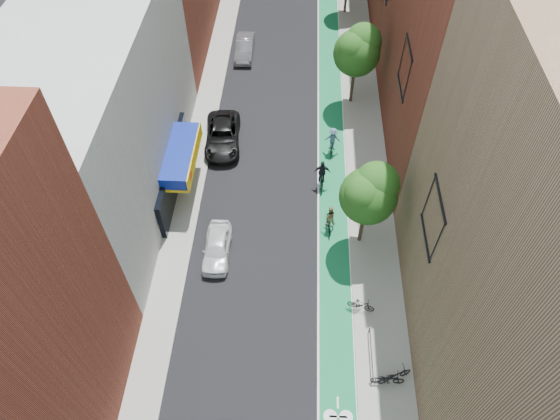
# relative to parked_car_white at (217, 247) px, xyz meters

# --- Properties ---
(ground) EXTENTS (160.00, 160.00, 0.00)m
(ground) POSITION_rel_parked_car_white_xyz_m (3.31, -8.58, -0.68)
(ground) COLOR black
(ground) RESTS_ON ground
(bike_lane) EXTENTS (2.00, 68.00, 0.01)m
(bike_lane) POSITION_rel_parked_car_white_xyz_m (7.31, 17.42, -0.67)
(bike_lane) COLOR #136B49
(bike_lane) RESTS_ON ground
(sidewalk_left) EXTENTS (2.00, 68.00, 0.15)m
(sidewalk_left) POSITION_rel_parked_car_white_xyz_m (-2.69, 17.42, -0.60)
(sidewalk_left) COLOR gray
(sidewalk_left) RESTS_ON ground
(sidewalk_right) EXTENTS (3.00, 68.00, 0.15)m
(sidewalk_right) POSITION_rel_parked_car_white_xyz_m (9.81, 17.42, -0.60)
(sidewalk_right) COLOR gray
(sidewalk_right) RESTS_ON ground
(building_left_white) EXTENTS (8.00, 20.00, 12.00)m
(building_left_white) POSITION_rel_parked_car_white_xyz_m (-7.69, 5.42, 5.32)
(building_left_white) COLOR silver
(building_left_white) RESTS_ON ground
(building_right_near_tan) EXTENTS (8.00, 20.00, 18.00)m
(building_right_near_tan) POSITION_rel_parked_car_white_xyz_m (15.31, -6.58, 8.32)
(building_right_near_tan) COLOR #8C6B4C
(building_right_near_tan) RESTS_ON ground
(tree_near) EXTENTS (3.40, 3.36, 6.42)m
(tree_near) POSITION_rel_parked_car_white_xyz_m (8.95, 1.44, 3.98)
(tree_near) COLOR #332619
(tree_near) RESTS_ON ground
(tree_mid) EXTENTS (3.55, 3.53, 6.74)m
(tree_mid) POSITION_rel_parked_car_white_xyz_m (8.95, 15.44, 4.21)
(tree_mid) COLOR #332619
(tree_mid) RESTS_ON ground
(parked_car_white) EXTENTS (1.66, 4.00, 1.36)m
(parked_car_white) POSITION_rel_parked_car_white_xyz_m (0.00, 0.00, 0.00)
(parked_car_white) COLOR white
(parked_car_white) RESTS_ON ground
(parked_car_black) EXTENTS (2.93, 5.60, 1.51)m
(parked_car_black) POSITION_rel_parked_car_white_xyz_m (-0.87, 10.05, 0.07)
(parked_car_black) COLOR black
(parked_car_black) RESTS_ON ground
(parked_car_silver) EXTENTS (1.56, 4.39, 1.44)m
(parked_car_silver) POSITION_rel_parked_car_white_xyz_m (-0.32, 21.74, 0.04)
(parked_car_silver) COLOR gray
(parked_car_silver) RESTS_ON ground
(cyclist_lane_near) EXTENTS (0.85, 1.82, 1.97)m
(cyclist_lane_near) POSITION_rel_parked_car_white_xyz_m (6.97, 2.41, 0.14)
(cyclist_lane_near) COLOR black
(cyclist_lane_near) RESTS_ON ground
(cyclist_lane_mid) EXTENTS (1.11, 1.83, 2.24)m
(cyclist_lane_mid) POSITION_rel_parked_car_white_xyz_m (6.51, 6.12, 0.18)
(cyclist_lane_mid) COLOR black
(cyclist_lane_mid) RESTS_ON ground
(cyclist_lane_far) EXTENTS (1.19, 1.85, 2.10)m
(cyclist_lane_far) POSITION_rel_parked_car_white_xyz_m (7.29, 9.62, 0.25)
(cyclist_lane_far) COLOR black
(cyclist_lane_far) RESTS_ON ground
(parked_bike_near) EXTENTS (1.98, 1.33, 0.98)m
(parked_bike_near) POSITION_rel_parked_car_white_xyz_m (10.23, -7.55, -0.04)
(parked_bike_near) COLOR black
(parked_bike_near) RESTS_ON sidewalk_right
(parked_bike_mid) EXTENTS (1.64, 0.80, 0.95)m
(parked_bike_mid) POSITION_rel_parked_car_white_xyz_m (8.71, -3.55, -0.05)
(parked_bike_mid) COLOR black
(parked_bike_mid) RESTS_ON sidewalk_right
(parked_bike_far) EXTENTS (1.78, 0.63, 0.93)m
(parked_bike_far) POSITION_rel_parked_car_white_xyz_m (9.84, -7.76, -0.06)
(parked_bike_far) COLOR black
(parked_bike_far) RESTS_ON sidewalk_right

